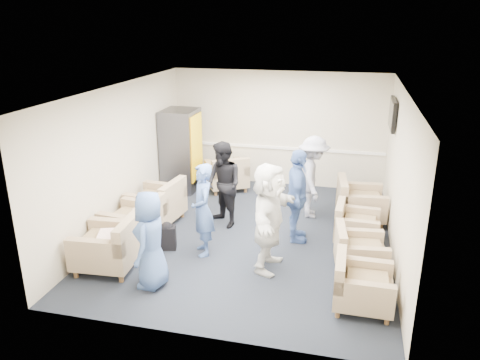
% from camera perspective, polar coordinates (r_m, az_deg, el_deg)
% --- Properties ---
extents(floor, '(6.00, 6.00, 0.00)m').
position_cam_1_polar(floor, '(8.75, 1.28, -6.76)').
color(floor, black).
rests_on(floor, ground).
extents(ceiling, '(6.00, 6.00, 0.00)m').
position_cam_1_polar(ceiling, '(7.95, 1.42, 11.02)').
color(ceiling, white).
rests_on(ceiling, back_wall).
extents(back_wall, '(5.00, 0.02, 2.70)m').
position_cam_1_polar(back_wall, '(11.10, 4.66, 6.22)').
color(back_wall, beige).
rests_on(back_wall, floor).
extents(front_wall, '(5.00, 0.02, 2.70)m').
position_cam_1_polar(front_wall, '(5.56, -5.29, -7.36)').
color(front_wall, beige).
rests_on(front_wall, floor).
extents(left_wall, '(0.02, 6.00, 2.70)m').
position_cam_1_polar(left_wall, '(9.09, -14.27, 2.76)').
color(left_wall, beige).
rests_on(left_wall, floor).
extents(right_wall, '(0.02, 6.00, 2.70)m').
position_cam_1_polar(right_wall, '(8.13, 18.84, 0.37)').
color(right_wall, beige).
rests_on(right_wall, floor).
extents(chair_rail, '(4.98, 0.04, 0.06)m').
position_cam_1_polar(chair_rail, '(11.19, 4.58, 3.95)').
color(chair_rail, white).
rests_on(chair_rail, back_wall).
extents(tv, '(0.10, 1.00, 0.58)m').
position_cam_1_polar(tv, '(9.69, 18.11, 7.65)').
color(tv, black).
rests_on(tv, right_wall).
extents(armchair_left_near, '(0.98, 0.98, 0.74)m').
position_cam_1_polar(armchair_left_near, '(7.80, -15.47, -7.91)').
color(armchair_left_near, '#978061').
rests_on(armchair_left_near, floor).
extents(armchair_left_mid, '(1.01, 1.01, 0.72)m').
position_cam_1_polar(armchair_left_mid, '(8.55, -12.55, -5.23)').
color(armchair_left_mid, '#978061').
rests_on(armchair_left_mid, floor).
extents(armchair_left_far, '(1.02, 1.02, 0.74)m').
position_cam_1_polar(armchair_left_far, '(9.30, -9.87, -2.97)').
color(armchair_left_far, '#978061').
rests_on(armchair_left_far, floor).
extents(armchair_right_near, '(0.80, 0.80, 0.63)m').
position_cam_1_polar(armchair_right_near, '(6.82, 14.35, -12.49)').
color(armchair_right_near, '#978061').
rests_on(armchair_right_near, floor).
extents(armchair_right_midnear, '(0.86, 0.86, 0.62)m').
position_cam_1_polar(armchair_right_midnear, '(7.70, 14.09, -8.61)').
color(armchair_right_midnear, '#978061').
rests_on(armchair_right_midnear, floor).
extents(armchair_right_midfar, '(0.80, 0.80, 0.61)m').
position_cam_1_polar(armchair_right_midfar, '(8.64, 13.73, -5.47)').
color(armchair_right_midfar, '#978061').
rests_on(armchair_right_midfar, floor).
extents(armchair_right_far, '(0.99, 0.99, 0.72)m').
position_cam_1_polar(armchair_right_far, '(9.53, 14.13, -2.78)').
color(armchair_right_far, '#978061').
rests_on(armchair_right_far, floor).
extents(armchair_corner, '(1.20, 1.20, 0.70)m').
position_cam_1_polar(armchair_corner, '(10.90, -1.58, 0.56)').
color(armchair_corner, '#978061').
rests_on(armchair_corner, floor).
extents(vending_machine, '(0.76, 0.89, 1.88)m').
position_cam_1_polar(vending_machine, '(10.87, -7.15, 3.62)').
color(vending_machine, '#4D4D55').
rests_on(vending_machine, floor).
extents(backpack, '(0.34, 0.28, 0.51)m').
position_cam_1_polar(backpack, '(8.26, -8.87, -6.65)').
color(backpack, black).
rests_on(backpack, floor).
extents(pillow, '(0.44, 0.51, 0.12)m').
position_cam_1_polar(pillow, '(7.72, -15.70, -6.71)').
color(pillow, white).
rests_on(pillow, armchair_left_near).
extents(person_front_left, '(0.49, 0.74, 1.50)m').
position_cam_1_polar(person_front_left, '(7.03, -10.85, -7.18)').
color(person_front_left, '#4564A5').
rests_on(person_front_left, floor).
extents(person_mid_left, '(0.61, 0.69, 1.59)m').
position_cam_1_polar(person_mid_left, '(7.83, -4.58, -3.65)').
color(person_mid_left, '#4564A5').
rests_on(person_mid_left, floor).
extents(person_back_left, '(1.02, 1.00, 1.65)m').
position_cam_1_polar(person_back_left, '(8.87, -2.07, -0.60)').
color(person_back_left, black).
rests_on(person_back_left, floor).
extents(person_back_right, '(0.75, 1.14, 1.66)m').
position_cam_1_polar(person_back_right, '(9.40, 8.88, 0.34)').
color(person_back_right, beige).
rests_on(person_back_right, floor).
extents(person_mid_right, '(0.57, 1.05, 1.70)m').
position_cam_1_polar(person_mid_right, '(8.30, 6.96, -1.98)').
color(person_mid_right, '#4564A5').
rests_on(person_mid_right, floor).
extents(person_front_right, '(0.66, 1.67, 1.76)m').
position_cam_1_polar(person_front_right, '(7.32, 3.55, -4.56)').
color(person_front_right, white).
rests_on(person_front_right, floor).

